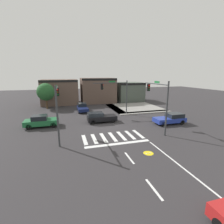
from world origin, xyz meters
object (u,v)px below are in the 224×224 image
at_px(traffic_signal_southeast, 158,96).
at_px(car_navy, 82,108).
at_px(car_blue, 171,119).
at_px(roadside_tree, 46,92).
at_px(traffic_signal_northeast, 116,91).
at_px(car_black, 100,117).
at_px(car_green, 41,121).
at_px(traffic_signal_southwest, 57,102).

relative_size(traffic_signal_southeast, car_navy, 1.44).
height_order(car_blue, roadside_tree, roadside_tree).
height_order(traffic_signal_northeast, car_blue, traffic_signal_northeast).
bearing_deg(roadside_tree, car_blue, -41.77).
bearing_deg(roadside_tree, car_navy, -33.03).
distance_m(car_navy, car_black, 8.37).
bearing_deg(car_black, car_navy, 101.84).
height_order(car_green, car_navy, car_green).
xyz_separation_m(traffic_signal_southeast, car_blue, (3.44, 1.94, -3.51)).
relative_size(traffic_signal_southwest, car_green, 1.37).
distance_m(car_blue, roadside_tree, 24.02).
distance_m(traffic_signal_southeast, car_green, 15.37).
bearing_deg(traffic_signal_northeast, traffic_signal_southeast, 106.14).
bearing_deg(car_green, traffic_signal_southeast, -21.14).
distance_m(traffic_signal_northeast, car_green, 12.37).
xyz_separation_m(car_blue, roadside_tree, (-17.81, 15.91, 2.64)).
height_order(car_navy, roadside_tree, roadside_tree).
relative_size(car_green, roadside_tree, 0.84).
height_order(car_black, roadside_tree, roadside_tree).
relative_size(car_black, roadside_tree, 0.82).
height_order(traffic_signal_northeast, traffic_signal_southeast, traffic_signal_southeast).
bearing_deg(car_black, roadside_tree, 123.76).
bearing_deg(car_green, car_navy, 52.42).
xyz_separation_m(traffic_signal_southwest, car_black, (5.53, 5.07, -3.30)).
bearing_deg(car_green, car_black, -0.53).
bearing_deg(car_black, traffic_signal_southeast, -41.60).
distance_m(traffic_signal_southwest, roadside_tree, 17.83).
relative_size(car_navy, car_black, 1.01).
height_order(traffic_signal_southeast, car_navy, traffic_signal_southeast).
xyz_separation_m(traffic_signal_northeast, traffic_signal_southeast, (2.58, -8.92, 0.15)).
distance_m(traffic_signal_southwest, traffic_signal_southeast, 11.54).
height_order(traffic_signal_southeast, car_blue, traffic_signal_southeast).
bearing_deg(traffic_signal_northeast, car_green, 17.18).
height_order(traffic_signal_southeast, car_green, traffic_signal_southeast).
bearing_deg(car_green, traffic_signal_southwest, -64.63).
xyz_separation_m(car_navy, roadside_tree, (-6.65, 4.32, 2.68)).
xyz_separation_m(traffic_signal_southeast, car_green, (-13.97, 5.40, -3.47)).
distance_m(traffic_signal_southeast, roadside_tree, 22.93).
bearing_deg(traffic_signal_northeast, car_black, 46.43).
relative_size(car_green, car_navy, 1.01).
bearing_deg(traffic_signal_southeast, car_green, 68.86).
xyz_separation_m(car_navy, car_black, (1.72, -8.20, 0.05)).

